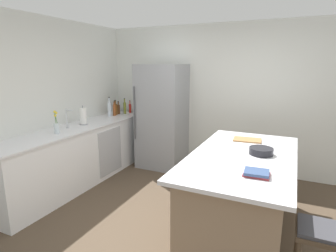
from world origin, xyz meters
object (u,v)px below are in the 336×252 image
flower_vase (56,126)px  hot_sauce_bottle (130,108)px  whiskey_bottle (115,109)px  syrup_bottle (118,109)px  cutting_board (247,140)px  kitchen_island (241,192)px  mixing_bowl (261,151)px  bar_stool (319,241)px  cookbook_stack (257,173)px  sink_faucet (67,118)px  vinegar_bottle (114,110)px  paper_towel_roll (83,116)px  refrigerator (162,117)px  soda_bottle (109,109)px  olive_oil_bottle (125,108)px

flower_vase → hot_sauce_bottle: flower_vase is taller
flower_vase → whiskey_bottle: flower_vase is taller
syrup_bottle → cutting_board: size_ratio=0.67×
kitchen_island → mixing_bowl: mixing_bowl is taller
whiskey_bottle → kitchen_island: bearing=-26.8°
bar_stool → syrup_bottle: 4.10m
kitchen_island → bar_stool: (0.75, -0.73, 0.06)m
cookbook_stack → flower_vase: bearing=173.4°
sink_faucet → flower_vase: bearing=-70.9°
flower_vase → mixing_bowl: (2.74, 0.32, -0.09)m
flower_vase → sink_faucet: bearing=109.1°
vinegar_bottle → paper_towel_roll: bearing=-88.7°
paper_towel_roll → vinegar_bottle: paper_towel_roll is taller
sink_faucet → flower_vase: 0.35m
refrigerator → flower_vase: (-0.82, -1.73, 0.09)m
paper_towel_roll → hot_sauce_bottle: (0.09, 1.25, -0.04)m
bar_stool → vinegar_bottle: vinegar_bottle is taller
paper_towel_roll → mixing_bowl: (2.81, -0.31, -0.12)m
hot_sauce_bottle → whiskey_bottle: bearing=-117.9°
refrigerator → mixing_bowl: size_ratio=7.26×
refrigerator → soda_bottle: refrigerator is taller
bar_stool → flower_vase: size_ratio=1.96×
cookbook_stack → syrup_bottle: bearing=145.3°
refrigerator → syrup_bottle: (-0.94, -0.04, 0.08)m
refrigerator → paper_towel_roll: size_ratio=6.10×
sink_faucet → hot_sauce_bottle: sink_faucet is taller
refrigerator → hot_sauce_bottle: size_ratio=7.55×
paper_towel_roll → cookbook_stack: paper_towel_roll is taller
cookbook_stack → hot_sauce_bottle: bearing=141.4°
bar_stool → flower_vase: bearing=171.5°
flower_vase → syrup_bottle: (-0.12, 1.68, -0.01)m
vinegar_bottle → cutting_board: bearing=-14.2°
paper_towel_roll → bar_stool: bearing=-18.4°
flower_vase → cookbook_stack: (2.78, -0.32, -0.10)m
cookbook_stack → olive_oil_bottle: bearing=143.3°
syrup_bottle → soda_bottle: 0.28m
kitchen_island → refrigerator: size_ratio=1.08×
vinegar_bottle → mixing_bowl: 3.07m
flower_vase → cookbook_stack: 2.80m
hot_sauce_bottle → cutting_board: 2.70m
soda_bottle → mixing_bowl: soda_bottle is taller
paper_towel_roll → soda_bottle: bearing=94.4°
hot_sauce_bottle → mixing_bowl: 3.14m
flower_vase → cookbook_stack: size_ratio=1.44×
mixing_bowl → cookbook_stack: bearing=-86.8°
cutting_board → mixing_bowl: bearing=-66.1°
refrigerator → whiskey_bottle: bearing=-172.1°
vinegar_bottle → cookbook_stack: (2.87, -1.82, -0.11)m
syrup_bottle → vinegar_bottle: 0.18m
refrigerator → syrup_bottle: bearing=-177.5°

